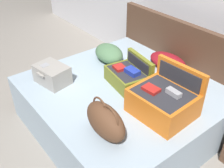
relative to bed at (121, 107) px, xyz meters
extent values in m
plane|color=gray|center=(0.00, -0.40, -0.27)|extent=(12.00, 12.00, 0.00)
cube|color=#99ADBC|center=(0.00, 0.00, 0.00)|extent=(1.92, 1.79, 0.53)
cube|color=#4C3323|center=(0.00, 0.94, 0.25)|extent=(1.96, 0.08, 1.04)
cube|color=#D16619|center=(0.56, 0.00, 0.39)|extent=(0.55, 0.46, 0.24)
cube|color=#28282D|center=(0.56, 0.00, 0.43)|extent=(0.49, 0.41, 0.17)
cube|color=#B21E19|center=(0.47, -0.06, 0.52)|extent=(0.16, 0.12, 0.04)
cube|color=#99999E|center=(0.63, 0.05, 0.53)|extent=(0.14, 0.06, 0.05)
cube|color=#D16619|center=(0.54, 0.24, 0.49)|extent=(0.53, 0.07, 0.44)
cube|color=#28282D|center=(0.55, 0.22, 0.49)|extent=(0.45, 0.04, 0.37)
cube|color=olive|center=(-0.02, 0.07, 0.35)|extent=(0.49, 0.37, 0.17)
cube|color=#28282D|center=(-0.02, 0.07, 0.37)|extent=(0.43, 0.33, 0.12)
cube|color=#B21E19|center=(-0.10, 0.05, 0.45)|extent=(0.15, 0.13, 0.04)
cube|color=#1E33A5|center=(0.05, 0.09, 0.46)|extent=(0.16, 0.10, 0.06)
cube|color=olive|center=(0.01, 0.24, 0.42)|extent=(0.45, 0.12, 0.30)
cube|color=#28282D|center=(0.00, 0.22, 0.42)|extent=(0.38, 0.07, 0.26)
cube|color=gray|center=(-0.54, -0.53, 0.35)|extent=(0.40, 0.32, 0.16)
cube|color=#28282D|center=(-0.54, -0.53, 0.37)|extent=(0.35, 0.28, 0.11)
cube|color=#99999E|center=(-0.60, -0.57, 0.45)|extent=(0.09, 0.10, 0.05)
cube|color=gray|center=(-0.54, -0.53, 0.45)|extent=(0.40, 0.32, 0.04)
cube|color=gray|center=(-0.52, -0.67, 0.43)|extent=(0.11, 0.04, 0.02)
ellipsoid|color=brown|center=(0.45, -0.56, 0.41)|extent=(0.48, 0.25, 0.29)
torus|color=brown|center=(0.38, -0.55, 0.49)|extent=(0.23, 0.03, 0.23)
torus|color=brown|center=(0.52, -0.56, 0.49)|extent=(0.23, 0.03, 0.23)
ellipsoid|color=#4C724C|center=(-0.56, 0.26, 0.37)|extent=(0.49, 0.39, 0.20)
ellipsoid|color=maroon|center=(0.00, 0.71, 0.34)|extent=(0.50, 0.31, 0.15)
camera|label=1|loc=(1.80, -1.55, 1.91)|focal=43.25mm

